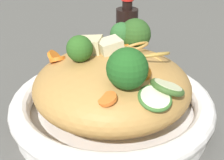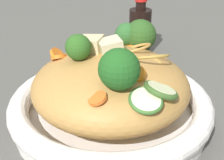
% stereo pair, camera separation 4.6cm
% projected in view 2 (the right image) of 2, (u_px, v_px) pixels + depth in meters
% --- Properties ---
extents(ground_plane, '(3.00, 3.00, 0.00)m').
position_uv_depth(ground_plane, '(112.00, 121.00, 0.49)').
color(ground_plane, '#514F4B').
extents(serving_bowl, '(0.29, 0.29, 0.05)m').
position_uv_depth(serving_bowl, '(112.00, 108.00, 0.48)').
color(serving_bowl, white).
rests_on(serving_bowl, ground_plane).
extents(noodle_heap, '(0.22, 0.22, 0.10)m').
position_uv_depth(noodle_heap, '(112.00, 85.00, 0.46)').
color(noodle_heap, '#B48242').
rests_on(noodle_heap, serving_bowl).
extents(broccoli_florets, '(0.21, 0.14, 0.07)m').
position_uv_depth(broccoli_florets, '(126.00, 47.00, 0.46)').
color(broccoli_florets, '#A0BB72').
rests_on(broccoli_florets, serving_bowl).
extents(carrot_coins, '(0.19, 0.14, 0.04)m').
position_uv_depth(carrot_coins, '(96.00, 62.00, 0.46)').
color(carrot_coins, orange).
rests_on(carrot_coins, serving_bowl).
extents(zucchini_slices, '(0.07, 0.07, 0.02)m').
position_uv_depth(zucchini_slices, '(157.00, 94.00, 0.39)').
color(zucchini_slices, beige).
rests_on(zucchini_slices, serving_bowl).
extents(chicken_chunks, '(0.05, 0.07, 0.03)m').
position_uv_depth(chicken_chunks, '(100.00, 48.00, 0.46)').
color(chicken_chunks, beige).
rests_on(chicken_chunks, serving_bowl).
extents(soy_sauce_bottle, '(0.05, 0.05, 0.13)m').
position_uv_depth(soy_sauce_bottle, '(141.00, 31.00, 0.70)').
color(soy_sauce_bottle, black).
rests_on(soy_sauce_bottle, ground_plane).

